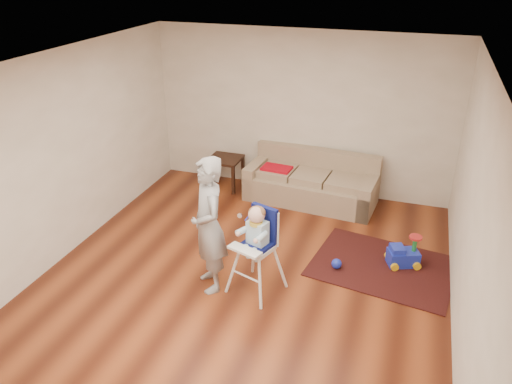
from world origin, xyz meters
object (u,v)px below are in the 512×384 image
(toy_ball, at_px, (337,264))
(high_chair, at_px, (257,251))
(ride_on_toy, at_px, (404,250))
(sofa, at_px, (311,179))
(adult, at_px, (209,226))
(side_table, at_px, (225,172))

(toy_ball, relative_size, high_chair, 0.12)
(ride_on_toy, bearing_deg, high_chair, -168.63)
(toy_ball, bearing_deg, sofa, 113.04)
(ride_on_toy, relative_size, adult, 0.25)
(adult, bearing_deg, side_table, 160.47)
(side_table, bearing_deg, sofa, -3.08)
(toy_ball, bearing_deg, adult, -149.52)
(ride_on_toy, height_order, adult, adult)
(toy_ball, bearing_deg, high_chair, -139.20)
(sofa, distance_m, high_chair, 2.56)
(side_table, bearing_deg, toy_ball, -39.35)
(toy_ball, height_order, adult, adult)
(side_table, height_order, toy_ball, side_table)
(ride_on_toy, height_order, high_chair, high_chair)
(side_table, xyz_separation_m, ride_on_toy, (3.13, -1.53, -0.04))
(sofa, distance_m, side_table, 1.55)
(sofa, height_order, adult, adult)
(sofa, relative_size, side_table, 4.00)
(sofa, distance_m, ride_on_toy, 2.15)
(sofa, xyz_separation_m, high_chair, (-0.09, -2.55, 0.15))
(adult, bearing_deg, sofa, 128.63)
(side_table, bearing_deg, ride_on_toy, -26.02)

